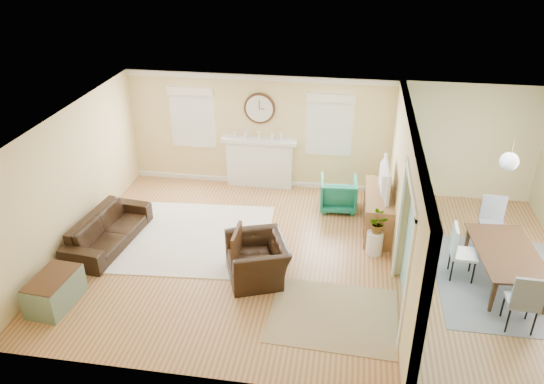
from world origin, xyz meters
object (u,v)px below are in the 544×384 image
object	(u,v)px
eames_chair	(257,259)
credenza	(378,211)
green_chair	(338,194)
dining_table	(506,267)
sofa	(108,230)

from	to	relation	value
eames_chair	credenza	size ratio (longest dim) A/B	0.69
green_chair	credenza	distance (m)	1.09
credenza	dining_table	distance (m)	2.57
eames_chair	dining_table	distance (m)	4.23
green_chair	credenza	bearing A→B (deg)	134.51
eames_chair	green_chair	distance (m)	2.97
eames_chair	credenza	bearing A→B (deg)	111.99
dining_table	eames_chair	bearing A→B (deg)	92.31
credenza	dining_table	world-z (taller)	credenza
sofa	credenza	distance (m)	5.26
eames_chair	credenza	distance (m)	2.86
eames_chair	green_chair	size ratio (longest dim) A/B	1.43
sofa	dining_table	xyz separation A→B (m)	(7.20, -0.09, 0.01)
green_chair	credenza	size ratio (longest dim) A/B	0.48
green_chair	dining_table	xyz separation A→B (m)	(2.94, -2.18, -0.04)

